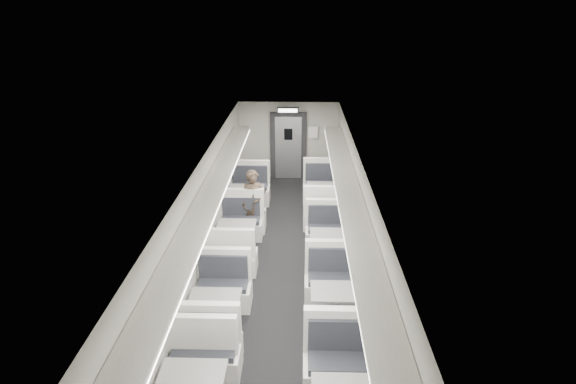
# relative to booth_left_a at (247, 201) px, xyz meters

# --- Properties ---
(room) EXTENTS (3.24, 12.24, 2.64)m
(room) POSITION_rel_booth_left_a_xyz_m (1.00, -3.25, 0.81)
(room) COLOR black
(room) RESTS_ON ground
(booth_left_a) EXTENTS (1.07, 2.18, 1.17)m
(booth_left_a) POSITION_rel_booth_left_a_xyz_m (0.00, 0.00, 0.00)
(booth_left_a) COLOR #B8B3AD
(booth_left_a) RESTS_ON room
(booth_left_b) EXTENTS (1.00, 2.02, 1.08)m
(booth_left_b) POSITION_rel_booth_left_a_xyz_m (0.00, -1.91, -0.03)
(booth_left_b) COLOR #B8B3AD
(booth_left_b) RESTS_ON room
(booth_left_c) EXTENTS (1.00, 2.03, 1.09)m
(booth_left_c) POSITION_rel_booth_left_a_xyz_m (0.00, -4.52, -0.03)
(booth_left_c) COLOR #B8B3AD
(booth_left_c) RESTS_ON room
(booth_right_a) EXTENTS (1.09, 2.20, 1.18)m
(booth_right_a) POSITION_rel_booth_left_a_xyz_m (2.00, 0.20, 0.00)
(booth_right_a) COLOR #B8B3AD
(booth_right_a) RESTS_ON room
(booth_right_b) EXTENTS (0.99, 2.02, 1.08)m
(booth_right_b) POSITION_rel_booth_left_a_xyz_m (2.00, -2.28, -0.03)
(booth_right_b) COLOR #B8B3AD
(booth_right_b) RESTS_ON room
(booth_right_c) EXTENTS (1.05, 2.13, 1.14)m
(booth_right_c) POSITION_rel_booth_left_a_xyz_m (2.00, -4.33, -0.01)
(booth_right_c) COLOR #B8B3AD
(booth_right_c) RESTS_ON room
(passenger) EXTENTS (0.65, 0.51, 1.60)m
(passenger) POSITION_rel_booth_left_a_xyz_m (0.29, -0.97, 0.41)
(passenger) COLOR black
(passenger) RESTS_ON room
(window_a) EXTENTS (0.02, 1.18, 0.84)m
(window_a) POSITION_rel_booth_left_a_xyz_m (-0.49, 0.15, 0.96)
(window_a) COLOR black
(window_a) RESTS_ON room
(window_b) EXTENTS (0.02, 1.18, 0.84)m
(window_b) POSITION_rel_booth_left_a_xyz_m (-0.49, -2.05, 0.96)
(window_b) COLOR black
(window_b) RESTS_ON room
(window_c) EXTENTS (0.02, 1.18, 0.84)m
(window_c) POSITION_rel_booth_left_a_xyz_m (-0.49, -4.25, 0.96)
(window_c) COLOR black
(window_c) RESTS_ON room
(window_d) EXTENTS (0.02, 1.18, 0.84)m
(window_d) POSITION_rel_booth_left_a_xyz_m (-0.49, -6.45, 0.96)
(window_d) COLOR black
(window_d) RESTS_ON room
(luggage_rack_left) EXTENTS (0.46, 10.40, 0.09)m
(luggage_rack_left) POSITION_rel_booth_left_a_xyz_m (-0.24, -3.55, 1.53)
(luggage_rack_left) COLOR #B8B3AD
(luggage_rack_left) RESTS_ON room
(luggage_rack_right) EXTENTS (0.46, 10.40, 0.09)m
(luggage_rack_right) POSITION_rel_booth_left_a_xyz_m (2.24, -3.55, 1.53)
(luggage_rack_right) COLOR #B8B3AD
(luggage_rack_right) RESTS_ON room
(vestibule_door) EXTENTS (1.10, 0.13, 2.10)m
(vestibule_door) POSITION_rel_booth_left_a_xyz_m (1.00, 2.68, 0.65)
(vestibule_door) COLOR black
(vestibule_door) RESTS_ON room
(exit_sign) EXTENTS (0.62, 0.12, 0.16)m
(exit_sign) POSITION_rel_booth_left_a_xyz_m (1.00, 2.20, 1.89)
(exit_sign) COLOR black
(exit_sign) RESTS_ON room
(wall_notice) EXTENTS (0.32, 0.02, 0.40)m
(wall_notice) POSITION_rel_booth_left_a_xyz_m (1.75, 2.67, 1.11)
(wall_notice) COLOR silver
(wall_notice) RESTS_ON room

